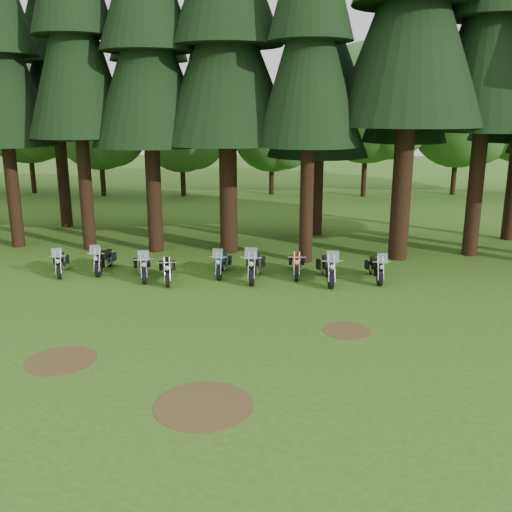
% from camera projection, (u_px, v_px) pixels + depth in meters
% --- Properties ---
extents(ground, '(120.00, 120.00, 0.00)m').
position_uv_depth(ground, '(191.00, 333.00, 16.35)').
color(ground, '#315F18').
rests_on(ground, ground).
extents(pine_front_4, '(4.95, 4.95, 16.33)m').
position_uv_depth(pine_front_4, '(146.00, 17.00, 23.11)').
color(pine_front_4, black).
rests_on(pine_front_4, ground).
extents(pine_front_5, '(5.81, 5.81, 16.72)m').
position_uv_depth(pine_front_5, '(226.00, 11.00, 22.89)').
color(pine_front_5, black).
rests_on(pine_front_5, ground).
extents(pine_front_6, '(4.15, 4.15, 16.75)m').
position_uv_depth(pine_front_6, '(311.00, 3.00, 21.30)').
color(pine_front_6, black).
rests_on(pine_front_6, ground).
extents(pine_back_1, '(4.52, 4.52, 16.22)m').
position_uv_depth(pine_back_1, '(51.00, 35.00, 28.27)').
color(pine_back_1, black).
rests_on(pine_back_1, ground).
extents(pine_back_2, '(4.85, 4.85, 16.30)m').
position_uv_depth(pine_back_2, '(148.00, 33.00, 28.01)').
color(pine_back_2, black).
rests_on(pine_back_2, ground).
extents(pine_back_3, '(4.35, 4.35, 16.20)m').
position_uv_depth(pine_back_3, '(225.00, 30.00, 26.36)').
color(pine_back_3, black).
rests_on(pine_back_3, ground).
extents(pine_back_4, '(4.94, 4.94, 13.78)m').
position_uv_depth(pine_back_4, '(320.00, 63.00, 26.76)').
color(pine_back_4, black).
rests_on(pine_back_4, ground).
extents(pine_back_5, '(3.94, 3.94, 16.33)m').
position_uv_depth(pine_back_5, '(411.00, 26.00, 25.74)').
color(pine_back_5, black).
rests_on(pine_back_5, ground).
extents(decid_1, '(7.91, 7.69, 9.88)m').
position_uv_depth(decid_1, '(30.00, 112.00, 40.69)').
color(decid_1, black).
rests_on(decid_1, ground).
extents(decid_2, '(6.72, 6.53, 8.40)m').
position_uv_depth(decid_2, '(102.00, 126.00, 39.62)').
color(decid_2, black).
rests_on(decid_2, ground).
extents(decid_3, '(6.12, 5.95, 7.65)m').
position_uv_depth(decid_3, '(185.00, 132.00, 39.72)').
color(decid_3, black).
rests_on(decid_3, ground).
extents(decid_4, '(5.93, 5.76, 7.41)m').
position_uv_depth(decid_4, '(275.00, 134.00, 40.52)').
color(decid_4, black).
rests_on(decid_4, ground).
extents(decid_5, '(8.45, 8.21, 10.56)m').
position_uv_depth(decid_5, '(373.00, 107.00, 39.03)').
color(decid_5, black).
rests_on(decid_5, ground).
extents(decid_6, '(7.06, 6.86, 8.82)m').
position_uv_depth(decid_6, '(464.00, 122.00, 40.14)').
color(decid_6, black).
rests_on(decid_6, ground).
extents(dirt_patch_0, '(1.80, 1.80, 0.01)m').
position_uv_depth(dirt_patch_0, '(61.00, 360.00, 14.61)').
color(dirt_patch_0, '#4C3D1E').
rests_on(dirt_patch_0, ground).
extents(dirt_patch_1, '(1.40, 1.40, 0.01)m').
position_uv_depth(dirt_patch_1, '(347.00, 330.00, 16.55)').
color(dirt_patch_1, '#4C3D1E').
rests_on(dirt_patch_1, ground).
extents(dirt_patch_2, '(2.20, 2.20, 0.01)m').
position_uv_depth(dirt_patch_2, '(204.00, 405.00, 12.43)').
color(dirt_patch_2, '#4C3D1E').
rests_on(dirt_patch_2, ground).
extents(motorcycle_0, '(0.86, 1.97, 1.26)m').
position_uv_depth(motorcycle_0, '(60.00, 263.00, 21.98)').
color(motorcycle_0, black).
rests_on(motorcycle_0, ground).
extents(motorcycle_1, '(0.39, 2.09, 1.32)m').
position_uv_depth(motorcycle_1, '(104.00, 261.00, 22.29)').
color(motorcycle_1, black).
rests_on(motorcycle_1, ground).
extents(motorcycle_2, '(0.90, 2.09, 1.33)m').
position_uv_depth(motorcycle_2, '(143.00, 267.00, 21.42)').
color(motorcycle_2, black).
rests_on(motorcycle_2, ground).
extents(motorcycle_3, '(0.56, 2.02, 0.83)m').
position_uv_depth(motorcycle_3, '(167.00, 270.00, 21.08)').
color(motorcycle_3, black).
rests_on(motorcycle_3, ground).
extents(motorcycle_4, '(0.38, 2.02, 1.27)m').
position_uv_depth(motorcycle_4, '(222.00, 264.00, 21.88)').
color(motorcycle_4, black).
rests_on(motorcycle_4, ground).
extents(motorcycle_5, '(0.45, 2.38, 1.50)m').
position_uv_depth(motorcycle_5, '(254.00, 266.00, 21.31)').
color(motorcycle_5, black).
rests_on(motorcycle_5, ground).
extents(motorcycle_6, '(0.28, 2.03, 0.83)m').
position_uv_depth(motorcycle_6, '(297.00, 265.00, 21.82)').
color(motorcycle_6, black).
rests_on(motorcycle_6, ground).
extents(motorcycle_7, '(0.52, 2.33, 1.46)m').
position_uv_depth(motorcycle_7, '(328.00, 269.00, 20.98)').
color(motorcycle_7, black).
rests_on(motorcycle_7, ground).
extents(motorcycle_8, '(0.42, 2.04, 1.28)m').
position_uv_depth(motorcycle_8, '(376.00, 269.00, 21.21)').
color(motorcycle_8, black).
rests_on(motorcycle_8, ground).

